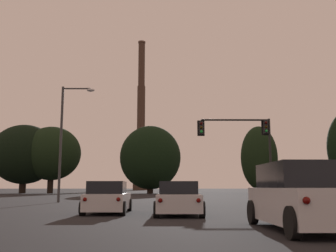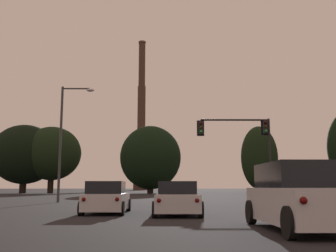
{
  "view_description": "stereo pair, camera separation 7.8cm",
  "coord_description": "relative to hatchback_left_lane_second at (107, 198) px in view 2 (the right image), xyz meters",
  "views": [
    {
      "loc": [
        -0.54,
        -1.61,
        1.18
      ],
      "look_at": [
        -0.07,
        50.98,
        9.37
      ],
      "focal_mm": 42.0,
      "sensor_mm": 36.0,
      "label": 1
    },
    {
      "loc": [
        -0.46,
        -1.61,
        1.18
      ],
      "look_at": [
        -0.07,
        50.98,
        9.37
      ],
      "focal_mm": 42.0,
      "sensor_mm": 36.0,
      "label": 2
    }
  ],
  "objects": [
    {
      "name": "treeline_center_right",
      "position": [
        -0.12,
        56.34,
        6.08
      ],
      "size": [
        11.52,
        10.36,
        12.76
      ],
      "color": "black",
      "rests_on": "ground_plane"
    },
    {
      "name": "suv_right_lane_third",
      "position": [
        6.39,
        -7.14,
        0.23
      ],
      "size": [
        2.16,
        4.93,
        1.86
      ],
      "rotation": [
        0.0,
        0.0,
        0.01
      ],
      "color": "silver",
      "rests_on": "ground_plane"
    },
    {
      "name": "treeline_right_mid",
      "position": [
        20.9,
        57.59,
        6.1
      ],
      "size": [
        7.06,
        6.35,
        12.93
      ],
      "color": "black",
      "rests_on": "ground_plane"
    },
    {
      "name": "smokestack",
      "position": [
        -6.48,
        130.26,
        22.08
      ],
      "size": [
        5.68,
        5.68,
        58.1
      ],
      "color": "#3C2B22",
      "rests_on": "ground_plane"
    },
    {
      "name": "sedan_center_lane_second",
      "position": [
        3.19,
        -0.8,
        0.0
      ],
      "size": [
        2.07,
        4.74,
        1.43
      ],
      "rotation": [
        0.0,
        0.0,
        -0.02
      ],
      "color": "silver",
      "rests_on": "ground_plane"
    },
    {
      "name": "treeline_left_mid",
      "position": [
        -18.86,
        56.39,
        6.83
      ],
      "size": [
        10.97,
        9.87,
        12.6
      ],
      "color": "black",
      "rests_on": "ground_plane"
    },
    {
      "name": "traffic_light_overhead_right",
      "position": [
        9.02,
        12.46,
        4.35
      ],
      "size": [
        5.89,
        0.5,
        6.55
      ],
      "color": "black",
      "rests_on": "ground_plane"
    },
    {
      "name": "treeline_far_left",
      "position": [
        -24.24,
        56.95,
        6.69
      ],
      "size": [
        12.65,
        11.38,
        13.03
      ],
      "color": "black",
      "rests_on": "ground_plane"
    },
    {
      "name": "street_lamp",
      "position": [
        -5.29,
        12.78,
        4.88
      ],
      "size": [
        2.66,
        0.36,
        9.21
      ],
      "color": "#38383A",
      "rests_on": "ground_plane"
    },
    {
      "name": "sedan_center_lane_front",
      "position": [
        3.37,
        5.85,
        0.0
      ],
      "size": [
        2.13,
        4.76,
        1.43
      ],
      "rotation": [
        0.0,
        0.0,
        -0.03
      ],
      "color": "black",
      "rests_on": "ground_plane"
    },
    {
      "name": "hatchback_left_lane_second",
      "position": [
        0.0,
        0.0,
        0.0
      ],
      "size": [
        1.92,
        4.11,
        1.44
      ],
      "rotation": [
        0.0,
        0.0,
        0.01
      ],
      "color": "silver",
      "rests_on": "ground_plane"
    }
  ]
}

